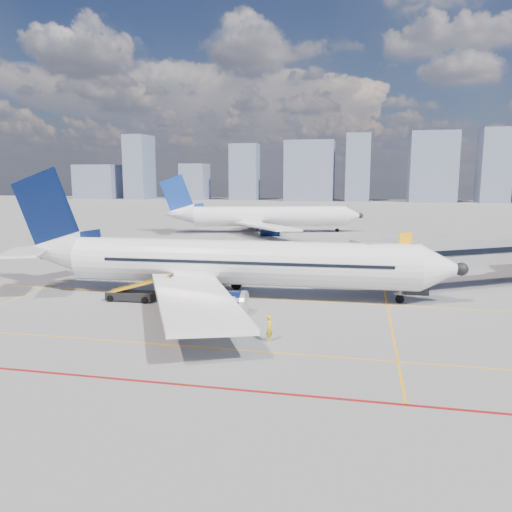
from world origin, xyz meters
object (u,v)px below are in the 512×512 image
at_px(second_aircraft, 261,217).
at_px(cargo_dolly, 211,308).
at_px(belt_loader, 132,294).
at_px(ramp_worker, 270,328).
at_px(baggage_tug, 215,314).
at_px(main_aircraft, 222,263).

relative_size(second_aircraft, cargo_dolly, 9.81).
bearing_deg(belt_loader, cargo_dolly, -29.78).
bearing_deg(ramp_worker, belt_loader, 71.41).
bearing_deg(second_aircraft, baggage_tug, -97.22).
bearing_deg(second_aircraft, ramp_worker, -93.41).
distance_m(cargo_dolly, belt_loader, 10.37).
xyz_separation_m(second_aircraft, belt_loader, (-0.84, -56.58, -2.55)).
xyz_separation_m(main_aircraft, belt_loader, (-7.56, -3.61, -2.55)).
distance_m(baggage_tug, ramp_worker, 5.93).
height_order(baggage_tug, ramp_worker, ramp_worker).
relative_size(main_aircraft, second_aircraft, 1.09).
xyz_separation_m(main_aircraft, second_aircraft, (-6.72, 52.97, 0.00)).
height_order(second_aircraft, ramp_worker, second_aircraft).
bearing_deg(belt_loader, second_aircraft, 88.08).
height_order(main_aircraft, ramp_worker, main_aircraft).
distance_m(belt_loader, ramp_worker, 16.81).
distance_m(cargo_dolly, ramp_worker, 6.47).
height_order(second_aircraft, cargo_dolly, second_aircraft).
xyz_separation_m(second_aircraft, cargo_dolly, (8.24, -61.55, -2.09)).
xyz_separation_m(second_aircraft, ramp_worker, (13.59, -65.18, -2.28)).
height_order(belt_loader, ramp_worker, belt_loader).
xyz_separation_m(baggage_tug, cargo_dolly, (-0.43, 0.33, 0.36)).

